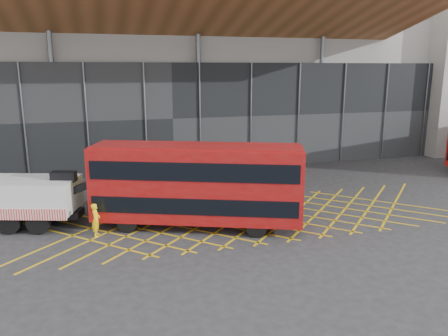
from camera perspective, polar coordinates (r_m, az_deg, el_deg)
name	(u,v)px	position (r m, az deg, el deg)	size (l,w,h in m)	color
ground_plane	(174,226)	(21.90, -6.49, -7.48)	(120.00, 120.00, 0.00)	#27282A
road_markings	(251,218)	(22.86, 3.49, -6.51)	(24.76, 7.16, 0.01)	gold
construction_building	(156,52)	(39.04, -8.85, 14.79)	(55.00, 23.97, 18.00)	gray
bus_towed	(197,182)	(20.91, -3.60, -1.90)	(10.12, 5.90, 4.08)	maroon
worker	(96,220)	(21.07, -16.39, -6.52)	(0.57, 0.37, 1.56)	yellow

